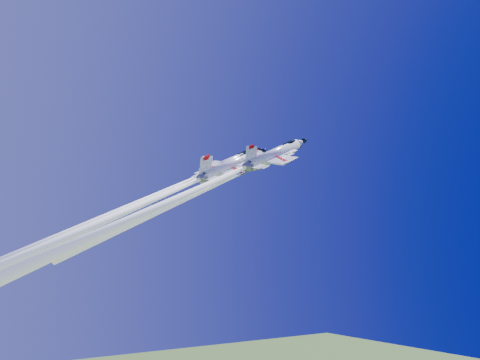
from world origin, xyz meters
TOP-DOWN VIEW (x-y plane):
  - jet_lead at (-7.72, -1.20)m, footprint 40.72×13.46m
  - jet_left at (-19.37, 3.00)m, footprint 48.75×16.41m
  - jet_right at (-15.35, -9.06)m, footprint 44.78×14.79m
  - jet_slot at (-23.54, -4.02)m, footprint 48.86×16.39m

SIDE VIEW (x-z plane):
  - jet_slot at x=-23.54m, z-range 54.53..100.21m
  - jet_left at x=-19.37m, z-range 56.27..102.10m
  - jet_right at x=-15.35m, z-range 60.03..100.58m
  - jet_lead at x=-7.72m, z-range 63.66..100.94m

